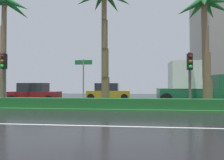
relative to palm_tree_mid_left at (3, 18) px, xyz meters
The scene contains 13 objects.
ground_plane 10.06m from the palm_tree_mid_left, ahead, with size 90.00×42.00×0.10m, color black.
near_lane_divider_stripe 11.95m from the palm_tree_mid_left, 40.57° to the right, with size 81.00×0.14×0.01m, color white.
median_strip 9.98m from the palm_tree_mid_left, ahead, with size 85.50×4.00×0.15m, color #2D6B33.
median_hedge 9.92m from the palm_tree_mid_left, 14.17° to the right, with size 76.50×0.70×0.60m.
palm_tree_mid_left is the anchor object (origin of this frame).
palm_tree_centre_left 7.67m from the palm_tree_mid_left, ahead, with size 3.91×3.79×8.29m.
palm_tree_centre 14.37m from the palm_tree_mid_left, ahead, with size 3.59×3.61×7.65m.
traffic_signal_median_left 4.66m from the palm_tree_mid_left, 55.05° to the right, with size 0.28×0.43×3.46m.
traffic_signal_median_right 13.66m from the palm_tree_mid_left, ahead, with size 0.28×0.43×3.32m.
street_name_sign 8.05m from the palm_tree_mid_left, 14.53° to the right, with size 1.10×0.08×3.00m.
car_in_traffic_leading 6.60m from the palm_tree_mid_left, 75.41° to the left, with size 4.30×2.02×1.72m.
car_in_traffic_second 11.19m from the palm_tree_mid_left, 43.52° to the left, with size 4.30×2.02×1.72m.
box_truck_lead 15.89m from the palm_tree_mid_left, 12.47° to the left, with size 6.40×2.64×3.46m.
Camera 1 is at (2.07, -5.87, 1.58)m, focal length 33.40 mm.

